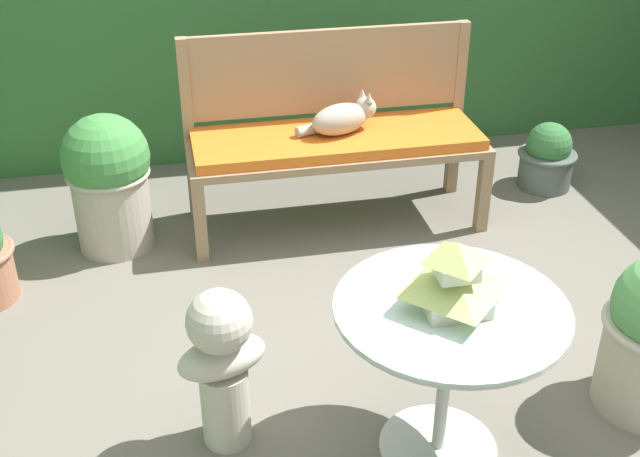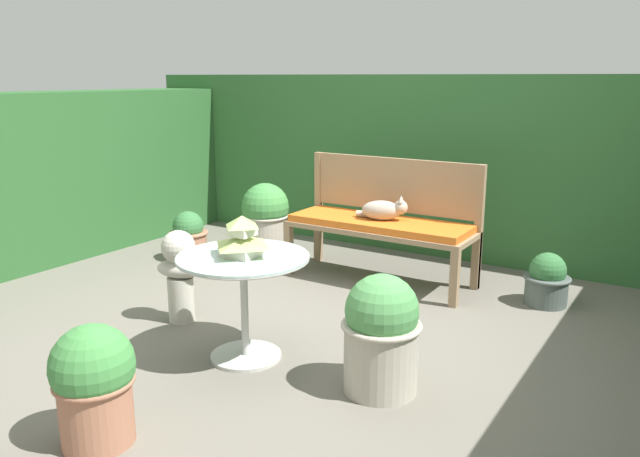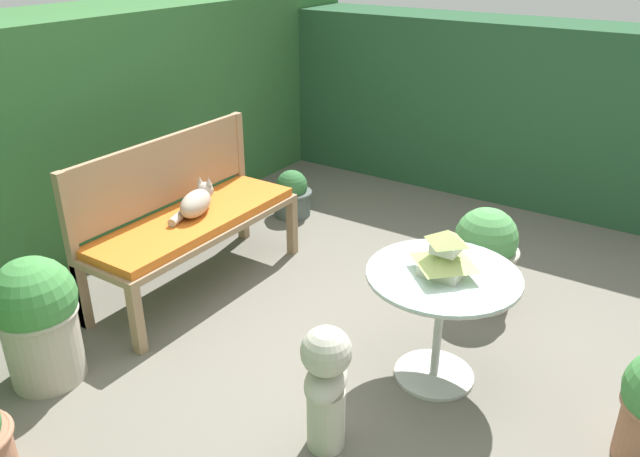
{
  "view_description": "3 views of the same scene",
  "coord_description": "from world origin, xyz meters",
  "px_view_note": "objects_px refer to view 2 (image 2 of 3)",
  "views": [
    {
      "loc": [
        -0.81,
        -2.42,
        2.12
      ],
      "look_at": [
        -0.18,
        0.57,
        0.36
      ],
      "focal_mm": 45.0,
      "sensor_mm": 36.0,
      "label": 1
    },
    {
      "loc": [
        2.24,
        -3.11,
        1.62
      ],
      "look_at": [
        0.04,
        0.36,
        0.62
      ],
      "focal_mm": 35.0,
      "sensor_mm": 36.0,
      "label": 2
    },
    {
      "loc": [
        -2.53,
        -1.42,
        2.14
      ],
      "look_at": [
        0.22,
        0.4,
        0.57
      ],
      "focal_mm": 35.0,
      "sensor_mm": 36.0,
      "label": 3
    }
  ],
  "objects_px": {
    "potted_plant_hedge_corner": "(266,220)",
    "potted_plant_table_far": "(381,334)",
    "cat": "(384,210)",
    "garden_bench": "(379,228)",
    "potted_plant_path_edge": "(189,237)",
    "potted_plant_bench_left": "(94,383)",
    "pagoda_birdhouse": "(242,239)",
    "garden_bust": "(180,270)",
    "patio_table": "(244,278)",
    "potted_plant_patio_mid": "(547,281)"
  },
  "relations": [
    {
      "from": "pagoda_birdhouse",
      "to": "potted_plant_table_far",
      "type": "bearing_deg",
      "value": 4.92
    },
    {
      "from": "patio_table",
      "to": "potted_plant_path_edge",
      "type": "relative_size",
      "value": 1.72
    },
    {
      "from": "potted_plant_hedge_corner",
      "to": "potted_plant_bench_left",
      "type": "height_order",
      "value": "potted_plant_hedge_corner"
    },
    {
      "from": "pagoda_birdhouse",
      "to": "potted_plant_hedge_corner",
      "type": "bearing_deg",
      "value": 123.8
    },
    {
      "from": "potted_plant_patio_mid",
      "to": "potted_plant_table_far",
      "type": "distance_m",
      "value": 1.85
    },
    {
      "from": "garden_bust",
      "to": "potted_plant_path_edge",
      "type": "xyz_separation_m",
      "value": [
        -1.01,
        1.12,
        -0.15
      ]
    },
    {
      "from": "potted_plant_table_far",
      "to": "potted_plant_hedge_corner",
      "type": "bearing_deg",
      "value": 140.8
    },
    {
      "from": "garden_bench",
      "to": "potted_plant_bench_left",
      "type": "relative_size",
      "value": 2.68
    },
    {
      "from": "patio_table",
      "to": "garden_bust",
      "type": "relative_size",
      "value": 1.2
    },
    {
      "from": "potted_plant_hedge_corner",
      "to": "potted_plant_table_far",
      "type": "height_order",
      "value": "potted_plant_hedge_corner"
    },
    {
      "from": "patio_table",
      "to": "garden_bust",
      "type": "xyz_separation_m",
      "value": [
        -0.73,
        0.21,
        -0.14
      ]
    },
    {
      "from": "cat",
      "to": "garden_bust",
      "type": "relative_size",
      "value": 0.68
    },
    {
      "from": "cat",
      "to": "potted_plant_patio_mid",
      "type": "distance_m",
      "value": 1.33
    },
    {
      "from": "garden_bench",
      "to": "potted_plant_path_edge",
      "type": "xyz_separation_m",
      "value": [
        -1.75,
        -0.37,
        -0.23
      ]
    },
    {
      "from": "pagoda_birdhouse",
      "to": "potted_plant_hedge_corner",
      "type": "distance_m",
      "value": 2.07
    },
    {
      "from": "cat",
      "to": "potted_plant_bench_left",
      "type": "relative_size",
      "value": 0.76
    },
    {
      "from": "cat",
      "to": "pagoda_birdhouse",
      "type": "relative_size",
      "value": 1.56
    },
    {
      "from": "cat",
      "to": "potted_plant_path_edge",
      "type": "distance_m",
      "value": 1.86
    },
    {
      "from": "potted_plant_path_edge",
      "to": "potted_plant_patio_mid",
      "type": "bearing_deg",
      "value": 10.07
    },
    {
      "from": "cat",
      "to": "patio_table",
      "type": "distance_m",
      "value": 1.7
    },
    {
      "from": "garden_bust",
      "to": "potted_plant_hedge_corner",
      "type": "relative_size",
      "value": 0.9
    },
    {
      "from": "potted_plant_table_far",
      "to": "cat",
      "type": "bearing_deg",
      "value": 116.52
    },
    {
      "from": "potted_plant_table_far",
      "to": "patio_table",
      "type": "bearing_deg",
      "value": -175.08
    },
    {
      "from": "garden_bench",
      "to": "garden_bust",
      "type": "height_order",
      "value": "garden_bust"
    },
    {
      "from": "pagoda_birdhouse",
      "to": "potted_plant_hedge_corner",
      "type": "xyz_separation_m",
      "value": [
        -1.14,
        1.7,
        -0.36
      ]
    },
    {
      "from": "garden_bench",
      "to": "potted_plant_table_far",
      "type": "relative_size",
      "value": 2.37
    },
    {
      "from": "pagoda_birdhouse",
      "to": "garden_bust",
      "type": "height_order",
      "value": "pagoda_birdhouse"
    },
    {
      "from": "garden_bust",
      "to": "potted_plant_table_far",
      "type": "bearing_deg",
      "value": -22.85
    },
    {
      "from": "cat",
      "to": "pagoda_birdhouse",
      "type": "bearing_deg",
      "value": -110.53
    },
    {
      "from": "pagoda_birdhouse",
      "to": "potted_plant_patio_mid",
      "type": "height_order",
      "value": "pagoda_birdhouse"
    },
    {
      "from": "potted_plant_patio_mid",
      "to": "potted_plant_table_far",
      "type": "relative_size",
      "value": 0.61
    },
    {
      "from": "potted_plant_hedge_corner",
      "to": "potted_plant_bench_left",
      "type": "relative_size",
      "value": 1.24
    },
    {
      "from": "pagoda_birdhouse",
      "to": "potted_plant_path_edge",
      "type": "height_order",
      "value": "pagoda_birdhouse"
    },
    {
      "from": "cat",
      "to": "potted_plant_hedge_corner",
      "type": "xyz_separation_m",
      "value": [
        -1.18,
        -0.0,
        -0.22
      ]
    },
    {
      "from": "patio_table",
      "to": "potted_plant_hedge_corner",
      "type": "bearing_deg",
      "value": 123.8
    },
    {
      "from": "garden_bench",
      "to": "pagoda_birdhouse",
      "type": "height_order",
      "value": "pagoda_birdhouse"
    },
    {
      "from": "potted_plant_path_edge",
      "to": "potted_plant_hedge_corner",
      "type": "bearing_deg",
      "value": 31.43
    },
    {
      "from": "cat",
      "to": "pagoda_birdhouse",
      "type": "distance_m",
      "value": 1.71
    },
    {
      "from": "patio_table",
      "to": "potted_plant_path_edge",
      "type": "height_order",
      "value": "patio_table"
    },
    {
      "from": "potted_plant_table_far",
      "to": "pagoda_birdhouse",
      "type": "bearing_deg",
      "value": -175.08
    },
    {
      "from": "potted_plant_hedge_corner",
      "to": "potted_plant_bench_left",
      "type": "bearing_deg",
      "value": -67.67
    },
    {
      "from": "patio_table",
      "to": "potted_plant_hedge_corner",
      "type": "distance_m",
      "value": 2.05
    },
    {
      "from": "garden_bench",
      "to": "potted_plant_patio_mid",
      "type": "relative_size",
      "value": 3.89
    },
    {
      "from": "potted_plant_hedge_corner",
      "to": "potted_plant_patio_mid",
      "type": "relative_size",
      "value": 1.8
    },
    {
      "from": "garden_bench",
      "to": "potted_plant_patio_mid",
      "type": "distance_m",
      "value": 1.32
    },
    {
      "from": "garden_bust",
      "to": "potted_plant_patio_mid",
      "type": "relative_size",
      "value": 1.63
    },
    {
      "from": "potted_plant_path_edge",
      "to": "potted_plant_table_far",
      "type": "relative_size",
      "value": 0.7
    },
    {
      "from": "cat",
      "to": "potted_plant_table_far",
      "type": "height_order",
      "value": "cat"
    },
    {
      "from": "patio_table",
      "to": "pagoda_birdhouse",
      "type": "bearing_deg",
      "value": 90.0
    },
    {
      "from": "potted_plant_patio_mid",
      "to": "garden_bench",
      "type": "bearing_deg",
      "value": -172.39
    }
  ]
}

